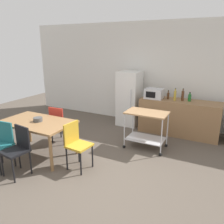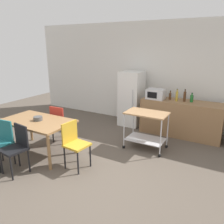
{
  "view_description": "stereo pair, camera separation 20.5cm",
  "coord_description": "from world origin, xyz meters",
  "px_view_note": "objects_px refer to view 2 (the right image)",
  "views": [
    {
      "loc": [
        1.9,
        -3.12,
        2.27
      ],
      "look_at": [
        -0.33,
        1.2,
        0.8
      ],
      "focal_mm": 35.95,
      "sensor_mm": 36.0,
      "label": 1
    },
    {
      "loc": [
        2.08,
        -3.02,
        2.27
      ],
      "look_at": [
        -0.33,
        1.2,
        0.8
      ],
      "focal_mm": 35.95,
      "sensor_mm": 36.0,
      "label": 2
    }
  ],
  "objects_px": {
    "dining_table": "(37,124)",
    "refrigerator": "(131,99)",
    "chair_red": "(60,121)",
    "kitchen_cart": "(146,124)",
    "bottle_soy_sauce": "(177,96)",
    "bottle_wine": "(185,96)",
    "chair_teal": "(1,140)",
    "microwave": "(156,94)",
    "bottle_sesame_oil": "(192,98)",
    "bottle_vinegar": "(170,96)",
    "fruit_bowl": "(38,118)",
    "chair_black": "(17,146)",
    "chair_mustard": "(74,142)"
  },
  "relations": [
    {
      "from": "bottle_sesame_oil",
      "to": "fruit_bowl",
      "type": "xyz_separation_m",
      "value": [
        -2.57,
        -2.58,
        -0.2
      ]
    },
    {
      "from": "bottle_soy_sauce",
      "to": "bottle_sesame_oil",
      "type": "height_order",
      "value": "bottle_soy_sauce"
    },
    {
      "from": "microwave",
      "to": "kitchen_cart",
      "type": "bearing_deg",
      "value": -80.25
    },
    {
      "from": "dining_table",
      "to": "bottle_sesame_oil",
      "type": "bearing_deg",
      "value": 44.9
    },
    {
      "from": "microwave",
      "to": "bottle_soy_sauce",
      "type": "xyz_separation_m",
      "value": [
        0.54,
        0.04,
        -0.0
      ]
    },
    {
      "from": "chair_black",
      "to": "microwave",
      "type": "height_order",
      "value": "microwave"
    },
    {
      "from": "bottle_wine",
      "to": "fruit_bowl",
      "type": "relative_size",
      "value": 1.69
    },
    {
      "from": "chair_teal",
      "to": "chair_red",
      "type": "bearing_deg",
      "value": 76.91
    },
    {
      "from": "refrigerator",
      "to": "chair_mustard",
      "type": "bearing_deg",
      "value": -87.9
    },
    {
      "from": "chair_teal",
      "to": "microwave",
      "type": "xyz_separation_m",
      "value": [
        1.93,
        3.18,
        0.51
      ]
    },
    {
      "from": "microwave",
      "to": "bottle_sesame_oil",
      "type": "bearing_deg",
      "value": 7.45
    },
    {
      "from": "bottle_soy_sauce",
      "to": "bottle_wine",
      "type": "xyz_separation_m",
      "value": [
        0.18,
        0.05,
        0.0
      ]
    },
    {
      "from": "refrigerator",
      "to": "bottle_sesame_oil",
      "type": "distance_m",
      "value": 1.68
    },
    {
      "from": "kitchen_cart",
      "to": "bottle_soy_sauce",
      "type": "distance_m",
      "value": 1.29
    },
    {
      "from": "bottle_soy_sauce",
      "to": "bottle_sesame_oil",
      "type": "relative_size",
      "value": 1.33
    },
    {
      "from": "chair_teal",
      "to": "fruit_bowl",
      "type": "bearing_deg",
      "value": 66.43
    },
    {
      "from": "chair_black",
      "to": "bottle_vinegar",
      "type": "relative_size",
      "value": 3.82
    },
    {
      "from": "bottle_vinegar",
      "to": "bottle_sesame_oil",
      "type": "xyz_separation_m",
      "value": [
        0.54,
        0.0,
        0.0
      ]
    },
    {
      "from": "bottle_soy_sauce",
      "to": "fruit_bowl",
      "type": "bearing_deg",
      "value": -131.62
    },
    {
      "from": "chair_teal",
      "to": "refrigerator",
      "type": "distance_m",
      "value": 3.56
    },
    {
      "from": "kitchen_cart",
      "to": "refrigerator",
      "type": "bearing_deg",
      "value": 126.82
    },
    {
      "from": "chair_black",
      "to": "kitchen_cart",
      "type": "height_order",
      "value": "chair_black"
    },
    {
      "from": "dining_table",
      "to": "chair_teal",
      "type": "xyz_separation_m",
      "value": [
        -0.22,
        -0.71,
        -0.15
      ]
    },
    {
      "from": "chair_black",
      "to": "microwave",
      "type": "bearing_deg",
      "value": 72.64
    },
    {
      "from": "dining_table",
      "to": "chair_black",
      "type": "height_order",
      "value": "chair_black"
    },
    {
      "from": "refrigerator",
      "to": "bottle_soy_sauce",
      "type": "distance_m",
      "value": 1.35
    },
    {
      "from": "fruit_bowl",
      "to": "microwave",
      "type": "bearing_deg",
      "value": 55.6
    },
    {
      "from": "chair_red",
      "to": "chair_mustard",
      "type": "bearing_deg",
      "value": 140.36
    },
    {
      "from": "dining_table",
      "to": "fruit_bowl",
      "type": "relative_size",
      "value": 8.1
    },
    {
      "from": "chair_mustard",
      "to": "bottle_wine",
      "type": "bearing_deg",
      "value": -22.49
    },
    {
      "from": "dining_table",
      "to": "bottle_soy_sauce",
      "type": "height_order",
      "value": "bottle_soy_sauce"
    },
    {
      "from": "chair_teal",
      "to": "bottle_sesame_oil",
      "type": "bearing_deg",
      "value": 44.81
    },
    {
      "from": "bottle_wine",
      "to": "chair_teal",
      "type": "bearing_deg",
      "value": -128.98
    },
    {
      "from": "dining_table",
      "to": "refrigerator",
      "type": "height_order",
      "value": "refrigerator"
    },
    {
      "from": "bottle_vinegar",
      "to": "bottle_wine",
      "type": "height_order",
      "value": "bottle_wine"
    },
    {
      "from": "microwave",
      "to": "bottle_wine",
      "type": "relative_size",
      "value": 1.47
    },
    {
      "from": "chair_black",
      "to": "bottle_sesame_oil",
      "type": "bearing_deg",
      "value": 61.95
    },
    {
      "from": "dining_table",
      "to": "microwave",
      "type": "bearing_deg",
      "value": 55.28
    },
    {
      "from": "chair_red",
      "to": "kitchen_cart",
      "type": "distance_m",
      "value": 2.02
    },
    {
      "from": "chair_mustard",
      "to": "kitchen_cart",
      "type": "distance_m",
      "value": 1.67
    },
    {
      "from": "bottle_wine",
      "to": "refrigerator",
      "type": "bearing_deg",
      "value": 176.54
    },
    {
      "from": "chair_black",
      "to": "kitchen_cart",
      "type": "distance_m",
      "value": 2.66
    },
    {
      "from": "kitchen_cart",
      "to": "chair_mustard",
      "type": "bearing_deg",
      "value": -121.46
    },
    {
      "from": "fruit_bowl",
      "to": "kitchen_cart",
      "type": "bearing_deg",
      "value": 35.69
    },
    {
      "from": "chair_mustard",
      "to": "kitchen_cart",
      "type": "xyz_separation_m",
      "value": [
        0.87,
        1.42,
        0.05
      ]
    },
    {
      "from": "bottle_vinegar",
      "to": "bottle_soy_sauce",
      "type": "relative_size",
      "value": 0.75
    },
    {
      "from": "microwave",
      "to": "fruit_bowl",
      "type": "height_order",
      "value": "microwave"
    },
    {
      "from": "kitchen_cart",
      "to": "microwave",
      "type": "relative_size",
      "value": 1.98
    },
    {
      "from": "bottle_wine",
      "to": "dining_table",
      "type": "bearing_deg",
      "value": -133.45
    },
    {
      "from": "chair_red",
      "to": "bottle_sesame_oil",
      "type": "height_order",
      "value": "bottle_sesame_oil"
    }
  ]
}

